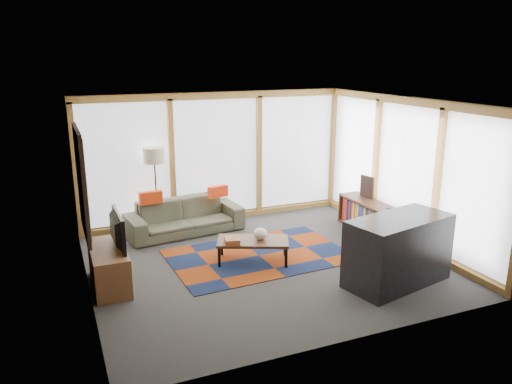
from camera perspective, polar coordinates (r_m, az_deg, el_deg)
name	(u,v)px	position (r m, az deg, el deg)	size (l,w,h in m)	color
ground	(265,262)	(8.26, 1.08, -8.06)	(5.50, 5.50, 0.00)	#2E2D2B
room_envelope	(279,162)	(8.48, 2.67, 3.48)	(5.52, 5.02, 2.62)	#433530
rug	(259,256)	(8.51, 0.32, -7.28)	(2.94, 1.89, 0.01)	maroon
sofa	(185,217)	(9.58, -8.16, -2.82)	(2.18, 0.85, 0.64)	#3D3E2E
pillow_left	(151,198)	(9.38, -11.94, -0.63)	(0.42, 0.13, 0.23)	red
pillow_right	(218,192)	(9.63, -4.38, 0.05)	(0.40, 0.12, 0.22)	red
floor_lamp	(156,190)	(9.59, -11.36, 0.19)	(0.41, 0.41, 1.64)	black
coffee_table	(253,251)	(8.22, -0.35, -6.74)	(1.15, 0.57, 0.38)	#37260F
book_stack	(232,241)	(8.00, -2.75, -5.57)	(0.23, 0.29, 0.10)	brown
vase	(260,234)	(8.14, 0.51, -4.79)	(0.23, 0.23, 0.20)	silver
bookshelf	(383,224)	(9.46, 14.30, -3.53)	(0.43, 2.38, 0.60)	#37260F
bowl_a	(406,215)	(8.92, 16.72, -2.49)	(0.22, 0.22, 0.11)	black
bowl_b	(391,209)	(9.19, 15.21, -1.94)	(0.16, 0.16, 0.08)	black
shelf_picture	(367,187)	(9.93, 12.58, 0.58)	(0.04, 0.33, 0.43)	black
tv_console	(109,267)	(7.67, -16.45, -8.28)	(0.49, 1.17, 0.59)	brown
television	(112,230)	(7.51, -16.10, -4.20)	(0.90, 0.12, 0.52)	black
bar_counter	(398,251)	(7.68, 15.93, -6.46)	(1.60, 0.75, 1.02)	black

